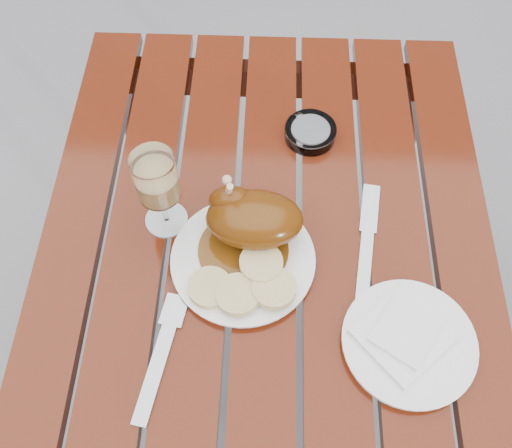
{
  "coord_description": "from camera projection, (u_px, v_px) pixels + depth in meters",
  "views": [
    {
      "loc": [
        -0.0,
        -0.41,
        1.63
      ],
      "look_at": [
        -0.02,
        0.09,
        0.78
      ],
      "focal_mm": 40.0,
      "sensor_mm": 36.0,
      "label": 1
    }
  ],
  "objects": [
    {
      "name": "roast_duck",
      "position": [
        250.0,
        218.0,
        0.96
      ],
      "size": [
        0.18,
        0.17,
        0.12
      ],
      "color": "#5A2F0A",
      "rests_on": "dinner_plate"
    },
    {
      "name": "napkin",
      "position": [
        404.0,
        334.0,
        0.89
      ],
      "size": [
        0.18,
        0.18,
        0.01
      ],
      "primitive_type": "cube",
      "rotation": [
        0.0,
        0.0,
        0.73
      ],
      "color": "white",
      "rests_on": "side_plate"
    },
    {
      "name": "ashtray",
      "position": [
        310.0,
        132.0,
        1.11
      ],
      "size": [
        0.13,
        0.13,
        0.03
      ],
      "primitive_type": "cylinder",
      "rotation": [
        0.0,
        0.0,
        0.43
      ],
      "color": "#B2B7BC",
      "rests_on": "table"
    },
    {
      "name": "wine_glass",
      "position": [
        160.0,
        192.0,
        0.95
      ],
      "size": [
        0.1,
        0.1,
        0.18
      ],
      "primitive_type": "cylinder",
      "rotation": [
        0.0,
        0.0,
        0.38
      ],
      "color": "tan",
      "rests_on": "table"
    },
    {
      "name": "bread_dumplings",
      "position": [
        246.0,
        283.0,
        0.93
      ],
      "size": [
        0.18,
        0.13,
        0.03
      ],
      "color": "#DAC885",
      "rests_on": "dinner_plate"
    },
    {
      "name": "fork",
      "position": [
        158.0,
        362.0,
        0.89
      ],
      "size": [
        0.06,
        0.2,
        0.01
      ],
      "primitive_type": "cube",
      "rotation": [
        0.0,
        0.0,
        -0.18
      ],
      "color": "gray",
      "rests_on": "table"
    },
    {
      "name": "side_plate",
      "position": [
        409.0,
        343.0,
        0.9
      ],
      "size": [
        0.23,
        0.23,
        0.02
      ],
      "primitive_type": "cylinder",
      "rotation": [
        0.0,
        0.0,
        0.1
      ],
      "color": "white",
      "rests_on": "table"
    },
    {
      "name": "dinner_plate",
      "position": [
        243.0,
        260.0,
        0.97
      ],
      "size": [
        0.33,
        0.33,
        0.02
      ],
      "primitive_type": "cylinder",
      "rotation": [
        0.0,
        0.0,
        0.43
      ],
      "color": "white",
      "rests_on": "table"
    },
    {
      "name": "knife",
      "position": [
        365.0,
        258.0,
        0.98
      ],
      "size": [
        0.05,
        0.23,
        0.01
      ],
      "primitive_type": "cube",
      "rotation": [
        0.0,
        0.0,
        -0.14
      ],
      "color": "gray",
      "rests_on": "table"
    },
    {
      "name": "table",
      "position": [
        263.0,
        352.0,
        1.29
      ],
      "size": [
        0.8,
        1.2,
        0.75
      ],
      "primitive_type": "cube",
      "color": "#621D0B",
      "rests_on": "ground"
    },
    {
      "name": "ground",
      "position": [
        262.0,
        394.0,
        1.61
      ],
      "size": [
        60.0,
        60.0,
        0.0
      ],
      "primitive_type": "plane",
      "color": "slate",
      "rests_on": "ground"
    }
  ]
}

